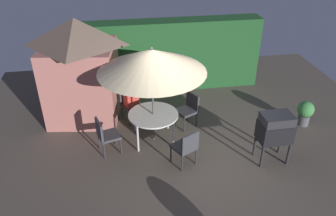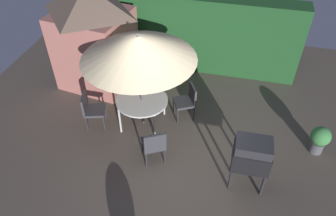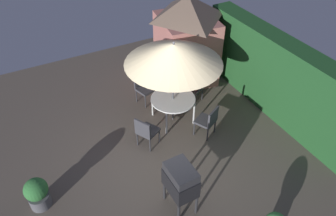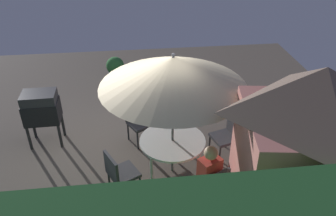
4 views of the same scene
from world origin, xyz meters
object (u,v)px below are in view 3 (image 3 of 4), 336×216
at_px(patio_umbrella, 174,54).
at_px(person_in_red, 194,79).
at_px(bbq_grill, 181,180).
at_px(potted_plant_by_shed, 37,193).
at_px(chair_far_side, 144,86).
at_px(chair_toward_hedge, 146,131).
at_px(patio_table, 173,100).
at_px(chair_toward_house, 208,120).
at_px(chair_near_shed, 195,85).
at_px(garden_shed, 187,38).

xyz_separation_m(patio_umbrella, person_in_red, (-0.47, 0.94, -1.32)).
bearing_deg(bbq_grill, potted_plant_by_shed, -118.45).
bearing_deg(bbq_grill, chair_far_side, 166.83).
bearing_deg(chair_toward_hedge, patio_table, 118.28).
distance_m(chair_far_side, chair_toward_house, 2.30).
distance_m(bbq_grill, chair_near_shed, 3.78).
distance_m(garden_shed, chair_toward_hedge, 3.48).
distance_m(chair_toward_hedge, potted_plant_by_shed, 2.80).
bearing_deg(bbq_grill, patio_umbrella, 154.40).
xyz_separation_m(bbq_grill, chair_near_shed, (-3.03, 2.23, -0.33)).
xyz_separation_m(chair_near_shed, potted_plant_by_shed, (1.61, -4.85, -0.12)).
relative_size(potted_plant_by_shed, person_in_red, 0.61).
height_order(bbq_grill, potted_plant_by_shed, bbq_grill).
xyz_separation_m(potted_plant_by_shed, person_in_red, (-1.57, 4.77, 0.39)).
bearing_deg(patio_umbrella, garden_shed, 140.56).
distance_m(chair_far_side, potted_plant_by_shed, 4.15).
height_order(patio_umbrella, chair_near_shed, patio_umbrella).
distance_m(chair_far_side, person_in_red, 1.48).
bearing_deg(chair_far_side, chair_toward_house, 21.71).
relative_size(patio_umbrella, chair_toward_hedge, 2.72).
bearing_deg(potted_plant_by_shed, person_in_red, 108.26).
bearing_deg(person_in_red, garden_shed, 159.70).
height_order(bbq_grill, chair_toward_house, bbq_grill).
relative_size(chair_far_side, person_in_red, 0.71).
bearing_deg(chair_far_side, chair_near_shed, 64.61).
bearing_deg(bbq_grill, garden_shed, 148.32).
bearing_deg(chair_toward_hedge, potted_plant_by_shed, -79.22).
xyz_separation_m(patio_table, chair_far_side, (-1.15, -0.35, -0.15)).
bearing_deg(patio_umbrella, chair_toward_house, 27.08).
xyz_separation_m(patio_umbrella, chair_toward_house, (0.98, 0.50, -1.58)).
relative_size(garden_shed, bbq_grill, 2.28).
xyz_separation_m(bbq_grill, chair_toward_house, (-1.54, 1.71, -0.33)).
height_order(chair_far_side, person_in_red, person_in_red).
bearing_deg(potted_plant_by_shed, garden_shed, 118.22).
height_order(patio_umbrella, person_in_red, patio_umbrella).
distance_m(garden_shed, patio_table, 2.31).
distance_m(patio_umbrella, chair_toward_hedge, 2.00).
height_order(garden_shed, chair_far_side, garden_shed).
xyz_separation_m(chair_toward_house, potted_plant_by_shed, (0.13, -4.33, -0.12)).
height_order(potted_plant_by_shed, person_in_red, person_in_red).
relative_size(patio_umbrella, person_in_red, 1.94).
bearing_deg(chair_toward_house, chair_near_shed, 160.84).
xyz_separation_m(garden_shed, chair_toward_hedge, (2.28, -2.48, -0.87)).
bearing_deg(chair_far_side, person_in_red, 61.97).
distance_m(patio_umbrella, bbq_grill, 3.07).
bearing_deg(chair_near_shed, potted_plant_by_shed, -71.60).
xyz_separation_m(patio_umbrella, bbq_grill, (2.53, -1.21, -1.25)).
bearing_deg(chair_toward_house, bbq_grill, -47.93).
relative_size(patio_umbrella, chair_toward_house, 2.72).
distance_m(bbq_grill, chair_toward_hedge, 1.97).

